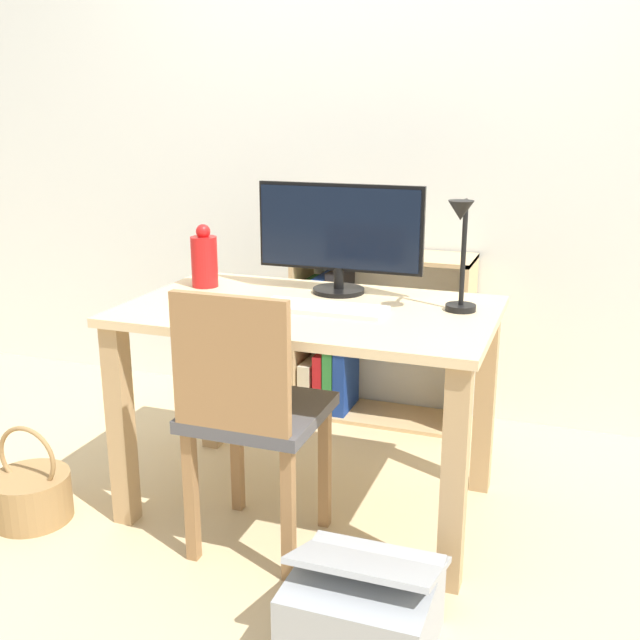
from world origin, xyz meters
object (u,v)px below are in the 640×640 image
(basket, at_px, (31,495))
(vase, at_px, (204,259))
(chair, at_px, (250,410))
(keyboard, at_px, (323,308))
(desk_lamp, at_px, (461,246))
(bookshelf, at_px, (352,341))
(storage_box, at_px, (363,609))
(monitor, at_px, (339,232))

(basket, bearing_deg, vase, 54.69)
(chair, bearing_deg, keyboard, 65.52)
(keyboard, relative_size, chair, 0.47)
(desk_lamp, height_order, bookshelf, desk_lamp)
(vase, bearing_deg, bookshelf, 62.77)
(keyboard, bearing_deg, basket, -157.28)
(chair, relative_size, basket, 2.53)
(vase, height_order, bookshelf, vase)
(keyboard, distance_m, basket, 1.20)
(desk_lamp, height_order, storage_box, desk_lamp)
(desk_lamp, bearing_deg, basket, -160.27)
(desk_lamp, height_order, basket, desk_lamp)
(basket, height_order, storage_box, basket)
(vase, xyz_separation_m, desk_lamp, (0.95, -0.08, 0.12))
(monitor, relative_size, bookshelf, 0.77)
(desk_lamp, relative_size, chair, 0.42)
(keyboard, relative_size, storage_box, 1.01)
(monitor, relative_size, vase, 2.60)
(keyboard, xyz_separation_m, vase, (-0.53, 0.18, 0.09))
(chair, bearing_deg, storage_box, -36.76)
(monitor, bearing_deg, basket, -144.40)
(vase, bearing_deg, monitor, 8.78)
(keyboard, bearing_deg, chair, -112.07)
(keyboard, height_order, chair, chair)
(desk_lamp, bearing_deg, chair, -143.48)
(monitor, xyz_separation_m, storage_box, (0.36, -0.88, -0.84))
(vase, xyz_separation_m, basket, (-0.40, -0.57, -0.74))
(basket, bearing_deg, keyboard, 22.72)
(basket, bearing_deg, desk_lamp, 19.73)
(vase, bearing_deg, chair, -50.51)
(storage_box, bearing_deg, basket, 169.50)
(vase, xyz_separation_m, chair, (0.40, -0.49, -0.35))
(bookshelf, bearing_deg, monitor, -77.44)
(monitor, bearing_deg, vase, -171.22)
(monitor, height_order, basket, monitor)
(keyboard, bearing_deg, desk_lamp, 12.78)
(bookshelf, height_order, basket, bookshelf)
(desk_lamp, xyz_separation_m, basket, (-1.35, -0.49, -0.87))
(monitor, distance_m, bookshelf, 0.88)
(chair, bearing_deg, desk_lamp, 34.12)
(vase, relative_size, desk_lamp, 0.63)
(monitor, bearing_deg, desk_lamp, -19.23)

